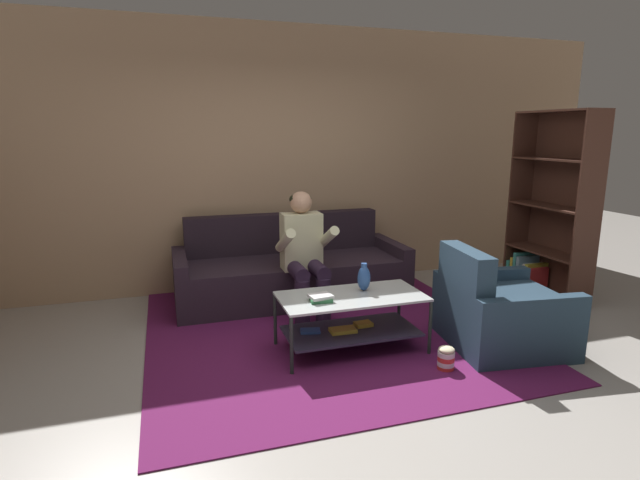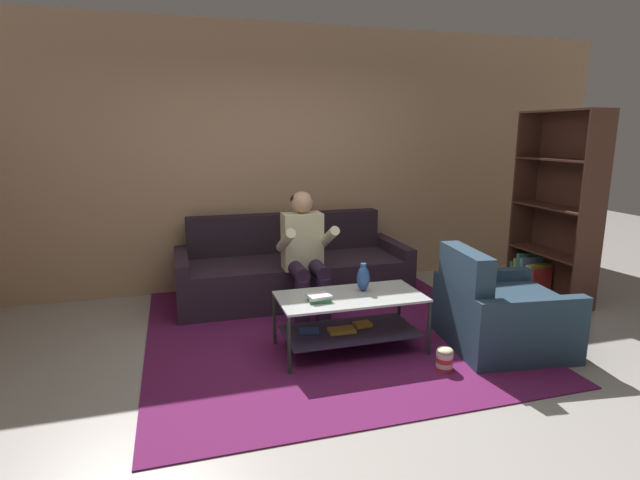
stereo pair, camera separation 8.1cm
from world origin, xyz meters
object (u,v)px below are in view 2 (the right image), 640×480
couch (292,272)px  coffee_table (349,314)px  vase (363,278)px  popcorn_tub (445,359)px  person_seated_center (305,250)px  bookshelf (553,224)px  armchair (500,315)px  book_stack (319,298)px

couch → coffee_table: size_ratio=2.07×
vase → popcorn_tub: (0.41, -0.63, -0.49)m
person_seated_center → bookshelf: (2.69, -0.16, 0.14)m
bookshelf → armchair: bearing=-143.2°
couch → coffee_table: (0.14, -1.43, 0.02)m
couch → person_seated_center: 0.66m
person_seated_center → book_stack: size_ratio=6.33×
armchair → popcorn_tub: size_ratio=5.41×
coffee_table → bookshelf: 2.69m
couch → popcorn_tub: (0.70, -1.97, -0.20)m
coffee_table → armchair: armchair is taller
person_seated_center → vase: person_seated_center is taller
person_seated_center → armchair: 1.82m
popcorn_tub → armchair: bearing=21.9°
person_seated_center → bookshelf: bearing=-3.5°
popcorn_tub → couch: bearing=109.4°
vase → coffee_table: bearing=-149.9°
bookshelf → popcorn_tub: bearing=-147.6°
person_seated_center → armchair: size_ratio=1.20×
coffee_table → armchair: bearing=-13.1°
person_seated_center → armchair: (1.35, -1.16, -0.38)m
person_seated_center → coffee_table: (0.14, -0.88, -0.35)m
bookshelf → book_stack: bearing=-164.6°
book_stack → vase: bearing=19.4°
book_stack → bookshelf: 2.95m
bookshelf → armchair: size_ratio=1.96×
person_seated_center → coffee_table: person_seated_center is taller
couch → vase: couch is taller
book_stack → popcorn_tub: (0.83, -0.48, -0.40)m
armchair → popcorn_tub: 0.73m
person_seated_center → popcorn_tub: bearing=-64.0°
book_stack → bookshelf: size_ratio=0.10×
couch → bookshelf: bearing=-14.8°
book_stack → armchair: armchair is taller
couch → person_seated_center: (0.00, -0.55, 0.37)m
book_stack → bookshelf: bearing=15.4°
vase → armchair: size_ratio=0.23×
coffee_table → bookshelf: bookshelf is taller
coffee_table → armchair: size_ratio=1.16×
vase → bookshelf: (2.40, 0.63, 0.22)m
couch → vase: 1.40m
couch → armchair: couch is taller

